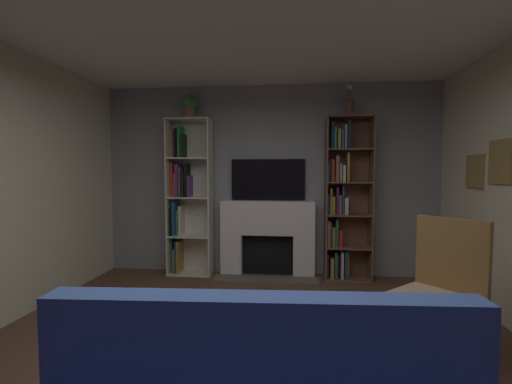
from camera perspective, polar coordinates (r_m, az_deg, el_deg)
name	(u,v)px	position (r m, az deg, el deg)	size (l,w,h in m)	color
wall_back_accent	(268,180)	(5.09, 2.04, 1.95)	(4.91, 0.06, 2.73)	gray
fireplace	(268,236)	(5.02, 1.90, -7.19)	(1.43, 0.54, 1.07)	white
tv	(268,180)	(5.03, 1.99, 2.05)	(1.06, 0.06, 0.59)	black
bookshelf_left	(186,196)	(5.17, -11.46, -0.60)	(0.62, 0.34, 2.24)	silver
bookshelf_right	(342,201)	(4.98, 13.97, -1.39)	(0.62, 0.33, 2.24)	brown
potted_plant	(190,105)	(5.20, -10.82, 13.80)	(0.22, 0.22, 0.34)	#9E6B4A
vase_with_flowers	(349,103)	(5.04, 15.05, 13.84)	(0.11, 0.11, 0.44)	brown
armchair	(440,290)	(3.15, 27.89, -13.96)	(0.80, 0.80, 1.12)	brown
coffee_table	(272,367)	(2.22, 2.72, -26.72)	(0.88, 0.46, 0.44)	#876350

